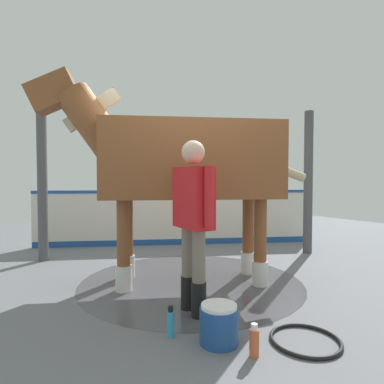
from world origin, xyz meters
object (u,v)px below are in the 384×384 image
object	(u,v)px
horse	(182,163)
bottle_spray	(254,342)
wash_bucket	(219,324)
bottle_shampoo	(171,323)
hose_coil	(305,340)
handler	(193,213)

from	to	relation	value
horse	bottle_spray	bearing A→B (deg)	101.65
wash_bucket	bottle_shampoo	world-z (taller)	wash_bucket
wash_bucket	bottle_shampoo	bearing A→B (deg)	133.10
bottle_shampoo	horse	bearing A→B (deg)	56.15
bottle_spray	wash_bucket	bearing A→B (deg)	109.36
bottle_shampoo	hose_coil	size ratio (longest dim) A/B	0.46
horse	wash_bucket	world-z (taller)	horse
bottle_spray	horse	bearing A→B (deg)	76.75
hose_coil	wash_bucket	bearing A→B (deg)	149.55
bottle_spray	hose_coil	size ratio (longest dim) A/B	0.44
bottle_shampoo	hose_coil	distance (m)	1.13
horse	wash_bucket	xyz separation A→B (m)	(-0.54, -1.54, -1.41)
bottle_spray	hose_coil	distance (m)	0.53
handler	bottle_spray	xyz separation A→B (m)	(-0.03, -0.93, -0.90)
handler	wash_bucket	xyz separation A→B (m)	(-0.14, -0.63, -0.85)
handler	bottle_spray	world-z (taller)	handler
bottle_shampoo	bottle_spray	size ratio (longest dim) A/B	1.05
handler	bottle_shampoo	bearing A→B (deg)	-139.97
horse	hose_coil	size ratio (longest dim) A/B	5.75
horse	bottle_spray	distance (m)	2.39
handler	hose_coil	distance (m)	1.49
bottle_shampoo	bottle_spray	distance (m)	0.73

